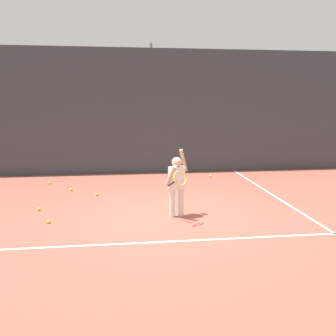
% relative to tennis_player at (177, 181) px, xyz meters
% --- Properties ---
extents(ground_plane, '(20.00, 20.00, 0.00)m').
position_rel_tennis_player_xyz_m(ground_plane, '(-0.16, 0.31, -0.73)').
color(ground_plane, '#9E5142').
extents(court_line_baseline, '(9.00, 0.05, 0.00)m').
position_rel_tennis_player_xyz_m(court_line_baseline, '(-0.16, -1.23, -0.72)').
color(court_line_baseline, white).
rests_on(court_line_baseline, ground).
extents(court_line_sideline, '(0.05, 9.00, 0.00)m').
position_rel_tennis_player_xyz_m(court_line_sideline, '(2.61, 1.31, -0.72)').
color(court_line_sideline, white).
rests_on(court_line_sideline, ground).
extents(back_fence_windscreen, '(13.58, 0.08, 3.93)m').
position_rel_tennis_player_xyz_m(back_fence_windscreen, '(-0.16, 4.46, 1.24)').
color(back_fence_windscreen, '#383D42').
rests_on(back_fence_windscreen, ground).
extents(fence_post_1, '(0.09, 0.09, 4.08)m').
position_rel_tennis_player_xyz_m(fence_post_1, '(-0.16, 4.52, 1.31)').
color(fence_post_1, slate).
rests_on(fence_post_1, ground).
extents(tennis_player, '(0.50, 0.83, 1.35)m').
position_rel_tennis_player_xyz_m(tennis_player, '(0.00, 0.00, 0.00)').
color(tennis_player, silver).
rests_on(tennis_player, ground).
extents(tennis_ball_0, '(0.07, 0.07, 0.07)m').
position_rel_tennis_player_xyz_m(tennis_ball_0, '(-2.85, 0.72, -0.69)').
color(tennis_ball_0, '#CCE033').
rests_on(tennis_ball_0, ground).
extents(tennis_ball_1, '(0.07, 0.07, 0.07)m').
position_rel_tennis_player_xyz_m(tennis_ball_1, '(1.57, 3.55, -0.69)').
color(tennis_ball_1, '#CCE033').
rests_on(tennis_ball_1, ground).
extents(tennis_ball_2, '(0.07, 0.07, 0.07)m').
position_rel_tennis_player_xyz_m(tennis_ball_2, '(-3.17, 3.16, -0.69)').
color(tennis_ball_2, '#CCE033').
rests_on(tennis_ball_2, ground).
extents(tennis_ball_3, '(0.07, 0.07, 0.07)m').
position_rel_tennis_player_xyz_m(tennis_ball_3, '(-2.47, -0.10, -0.69)').
color(tennis_ball_3, '#CCE033').
rests_on(tennis_ball_3, ground).
extents(tennis_ball_4, '(0.07, 0.07, 0.07)m').
position_rel_tennis_player_xyz_m(tennis_ball_4, '(-1.73, 1.78, -0.69)').
color(tennis_ball_4, '#CCE033').
rests_on(tennis_ball_4, ground).
extents(tennis_ball_5, '(0.07, 0.07, 0.07)m').
position_rel_tennis_player_xyz_m(tennis_ball_5, '(0.23, 2.22, -0.69)').
color(tennis_ball_5, '#CCE033').
rests_on(tennis_ball_5, ground).
extents(tennis_ball_6, '(0.07, 0.07, 0.07)m').
position_rel_tennis_player_xyz_m(tennis_ball_6, '(-2.44, 2.34, -0.69)').
color(tennis_ball_6, '#CCE033').
rests_on(tennis_ball_6, ground).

